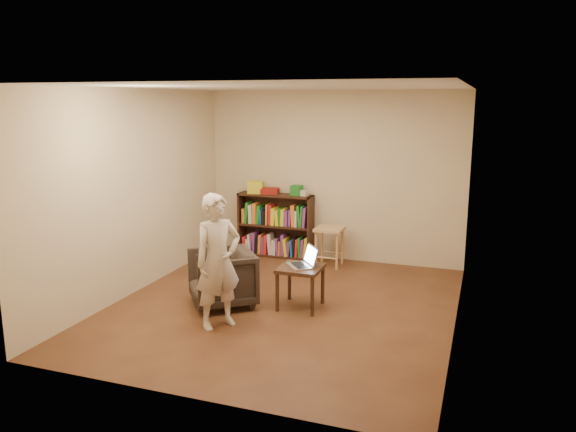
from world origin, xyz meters
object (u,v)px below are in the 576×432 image
(armchair, at_px, (222,278))
(person, at_px, (218,261))
(bookshelf, at_px, (276,229))
(side_table, at_px, (300,274))
(stool, at_px, (329,235))
(laptop, at_px, (304,261))

(armchair, xyz_separation_m, person, (0.26, -0.60, 0.40))
(bookshelf, relative_size, armchair, 1.61)
(armchair, relative_size, person, 0.50)
(armchair, height_order, side_table, armchair)
(stool, bearing_deg, armchair, -111.35)
(bookshelf, distance_m, armchair, 2.28)
(person, bearing_deg, side_table, -3.29)
(side_table, distance_m, laptop, 0.15)
(bookshelf, height_order, armchair, bookshelf)
(laptop, bearing_deg, bookshelf, 171.19)
(bookshelf, relative_size, laptop, 2.71)
(stool, distance_m, armchair, 2.17)
(bookshelf, height_order, person, person)
(laptop, height_order, person, person)
(laptop, bearing_deg, person, -76.59)
(person, bearing_deg, stool, 23.83)
(armchair, distance_m, person, 0.77)
(stool, height_order, laptop, laptop)
(stool, height_order, side_table, stool)
(stool, bearing_deg, side_table, -85.66)
(person, bearing_deg, bookshelf, 43.63)
(armchair, relative_size, laptop, 1.68)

